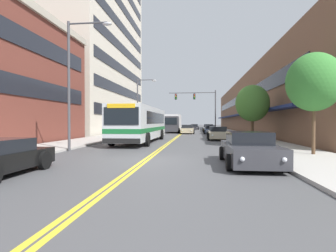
% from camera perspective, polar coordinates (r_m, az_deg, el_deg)
% --- Properties ---
extents(ground_plane, '(240.00, 240.00, 0.00)m').
position_cam_1_polar(ground_plane, '(48.87, 3.61, -1.16)').
color(ground_plane, '#4C4C4F').
extents(sidewalk_left, '(3.96, 106.00, 0.12)m').
position_cam_1_polar(sidewalk_left, '(49.79, -5.02, -1.05)').
color(sidewalk_left, '#B2ADA5').
rests_on(sidewalk_left, ground_plane).
extents(sidewalk_right, '(3.96, 106.00, 0.12)m').
position_cam_1_polar(sidewalk_right, '(49.08, 12.37, -1.10)').
color(sidewalk_right, '#B2ADA5').
rests_on(sidewalk_right, ground_plane).
extents(centre_line, '(0.34, 106.00, 0.01)m').
position_cam_1_polar(centre_line, '(48.87, 3.61, -1.16)').
color(centre_line, yellow).
rests_on(centre_line, ground_plane).
extents(office_tower_left, '(12.08, 27.62, 30.49)m').
position_cam_1_polar(office_tower_left, '(47.86, -16.85, 17.23)').
color(office_tower_left, beige).
rests_on(office_tower_left, ground_plane).
extents(storefront_row_right, '(9.10, 68.00, 9.20)m').
position_cam_1_polar(storefront_row_right, '(50.16, 19.48, 4.10)').
color(storefront_row_right, brown).
rests_on(storefront_row_right, ground_plane).
extents(city_bus, '(2.90, 12.38, 2.96)m').
position_cam_1_polar(city_bus, '(23.10, -5.73, 0.73)').
color(city_bus, silver).
rests_on(city_bus, ground_plane).
extents(car_silver_parked_left_near, '(2.18, 4.41, 1.32)m').
position_cam_1_polar(car_silver_parked_left_near, '(39.44, -3.44, -0.75)').
color(car_silver_parked_left_near, '#B7B7BC').
rests_on(car_silver_parked_left_near, ground_plane).
extents(car_dark_grey_parked_right_foreground, '(2.13, 4.56, 1.35)m').
position_cam_1_polar(car_dark_grey_parked_right_foreground, '(11.15, 17.26, -4.93)').
color(car_dark_grey_parked_right_foreground, '#38383D').
rests_on(car_dark_grey_parked_right_foreground, ground_plane).
extents(car_champagne_parked_right_mid, '(2.09, 4.37, 1.29)m').
position_cam_1_polar(car_champagne_parked_right_mid, '(26.20, 10.81, -1.61)').
color(car_champagne_parked_right_mid, beige).
rests_on(car_champagne_parked_right_mid, ground_plane).
extents(car_slate_blue_parked_right_far, '(2.02, 4.22, 1.25)m').
position_cam_1_polar(car_slate_blue_parked_right_far, '(39.17, 9.23, -0.82)').
color(car_slate_blue_parked_right_far, '#475675').
rests_on(car_slate_blue_parked_right_far, ground_plane).
extents(car_white_parked_right_end, '(2.09, 4.35, 1.33)m').
position_cam_1_polar(car_white_parked_right_end, '(48.01, 8.79, -0.47)').
color(car_white_parked_right_end, white).
rests_on(car_white_parked_right_end, ground_plane).
extents(car_beige_moving_lead, '(2.08, 4.18, 1.33)m').
position_cam_1_polar(car_beige_moving_lead, '(39.07, 4.27, -0.78)').
color(car_beige_moving_lead, '#BCAD89').
rests_on(car_beige_moving_lead, ground_plane).
extents(car_charcoal_moving_second, '(2.07, 4.72, 1.24)m').
position_cam_1_polar(car_charcoal_moving_second, '(60.66, 5.75, -0.21)').
color(car_charcoal_moving_second, '#232328').
rests_on(car_charcoal_moving_second, ground_plane).
extents(box_truck, '(2.70, 7.76, 2.97)m').
position_cam_1_polar(box_truck, '(43.28, 1.03, 0.63)').
color(box_truck, '#38383D').
rests_on(box_truck, ground_plane).
extents(traffic_signal_mast, '(7.45, 0.38, 6.75)m').
position_cam_1_polar(traffic_signal_mast, '(42.00, 6.84, 5.13)').
color(traffic_signal_mast, '#47474C').
rests_on(traffic_signal_mast, ground_plane).
extents(street_lamp_left_near, '(2.75, 0.28, 7.74)m').
position_cam_1_polar(street_lamp_left_near, '(16.84, -19.53, 10.83)').
color(street_lamp_left_near, '#47474C').
rests_on(street_lamp_left_near, ground_plane).
extents(street_lamp_left_far, '(2.54, 0.28, 7.29)m').
position_cam_1_polar(street_lamp_left_far, '(33.96, -6.02, 5.38)').
color(street_lamp_left_far, '#47474C').
rests_on(street_lamp_left_far, ground_plane).
extents(street_tree_right_near, '(2.67, 2.67, 5.09)m').
position_cam_1_polar(street_tree_right_near, '(15.20, 29.18, 8.32)').
color(street_tree_right_near, brown).
rests_on(street_tree_right_near, sidewalk_right).
extents(street_tree_right_mid, '(3.00, 3.00, 4.97)m').
position_cam_1_polar(street_tree_right_mid, '(24.93, 17.89, 4.72)').
color(street_tree_right_mid, brown).
rests_on(street_tree_right_mid, sidewalk_right).
extents(fire_hydrant, '(0.28, 0.20, 0.82)m').
position_cam_1_polar(fire_hydrant, '(22.88, 15.45, -2.18)').
color(fire_hydrant, yellow).
rests_on(fire_hydrant, sidewalk_right).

